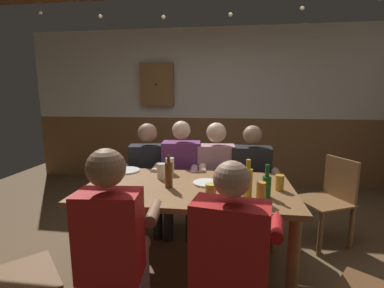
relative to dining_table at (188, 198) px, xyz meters
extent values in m
plane|color=brown|center=(0.00, 0.09, -0.66)|extent=(7.53, 7.53, 0.00)
cube|color=beige|center=(0.00, 2.58, 1.20)|extent=(6.27, 0.12, 1.48)
cube|color=brown|center=(0.00, 2.58, -0.10)|extent=(6.27, 0.12, 1.12)
cube|color=brown|center=(0.00, 0.00, 0.09)|extent=(1.70, 0.95, 0.04)
cylinder|color=brown|center=(-0.77, -0.40, -0.30)|extent=(0.08, 0.08, 0.73)
cylinder|color=brown|center=(0.77, -0.40, -0.30)|extent=(0.08, 0.08, 0.73)
cylinder|color=brown|center=(-0.77, 0.40, -0.30)|extent=(0.08, 0.08, 0.73)
cylinder|color=brown|center=(0.77, 0.40, -0.30)|extent=(0.08, 0.08, 0.73)
cube|color=black|center=(-0.57, 0.78, 0.05)|extent=(0.44, 0.30, 0.49)
sphere|color=#9E755B|center=(-0.57, 0.78, 0.43)|extent=(0.22, 0.22, 0.22)
cylinder|color=black|center=(-0.44, 0.67, -0.18)|extent=(0.20, 0.40, 0.13)
cylinder|color=black|center=(-0.66, 0.62, -0.18)|extent=(0.20, 0.40, 0.13)
cylinder|color=black|center=(-0.40, 0.48, -0.45)|extent=(0.10, 0.10, 0.42)
cylinder|color=black|center=(-0.62, 0.44, -0.45)|extent=(0.10, 0.10, 0.42)
cylinder|color=black|center=(-0.29, 0.58, 0.07)|extent=(0.13, 0.29, 0.08)
cylinder|color=black|center=(-0.76, 0.49, 0.07)|extent=(0.13, 0.29, 0.08)
cube|color=#6B2D66|center=(-0.19, 0.78, 0.07)|extent=(0.43, 0.27, 0.54)
sphere|color=beige|center=(-0.19, 0.78, 0.47)|extent=(0.20, 0.20, 0.20)
cylinder|color=black|center=(-0.07, 0.66, -0.18)|extent=(0.16, 0.38, 0.13)
cylinder|color=black|center=(-0.29, 0.64, -0.18)|extent=(0.16, 0.38, 0.13)
cylinder|color=black|center=(-0.05, 0.48, -0.45)|extent=(0.10, 0.10, 0.42)
cylinder|color=black|center=(-0.28, 0.46, -0.45)|extent=(0.10, 0.10, 0.42)
cylinder|color=beige|center=(0.07, 0.54, 0.10)|extent=(0.10, 0.29, 0.08)
cylinder|color=beige|center=(-0.40, 0.50, 0.10)|extent=(0.10, 0.29, 0.08)
cube|color=#B78493|center=(0.19, 0.78, 0.06)|extent=(0.41, 0.24, 0.51)
sphere|color=beige|center=(0.19, 0.78, 0.45)|extent=(0.21, 0.21, 0.21)
cylinder|color=#997F60|center=(0.31, 0.65, -0.18)|extent=(0.16, 0.39, 0.13)
cylinder|color=#997F60|center=(0.09, 0.63, -0.18)|extent=(0.16, 0.39, 0.13)
cylinder|color=#997F60|center=(0.33, 0.46, -0.45)|extent=(0.10, 0.10, 0.42)
cylinder|color=#997F60|center=(0.11, 0.45, -0.45)|extent=(0.10, 0.10, 0.42)
cylinder|color=beige|center=(0.44, 0.55, 0.08)|extent=(0.10, 0.29, 0.08)
cylinder|color=#B78493|center=(-0.02, 0.51, 0.08)|extent=(0.10, 0.29, 0.08)
cube|color=black|center=(0.57, 0.78, 0.05)|extent=(0.43, 0.25, 0.50)
sphere|color=#9E755B|center=(0.57, 0.78, 0.43)|extent=(0.20, 0.20, 0.20)
cylinder|color=#33724C|center=(0.68, 0.63, -0.18)|extent=(0.15, 0.41, 0.13)
cylinder|color=#33724C|center=(0.45, 0.64, -0.18)|extent=(0.15, 0.41, 0.13)
cylinder|color=#33724C|center=(0.67, 0.43, -0.45)|extent=(0.10, 0.10, 0.42)
cylinder|color=#33724C|center=(0.44, 0.44, -0.45)|extent=(0.10, 0.10, 0.42)
cylinder|color=#9E755B|center=(0.80, 0.51, 0.08)|extent=(0.09, 0.28, 0.08)
cylinder|color=black|center=(0.32, 0.53, 0.08)|extent=(0.09, 0.28, 0.08)
cube|color=#AD1919|center=(-0.34, -0.78, 0.06)|extent=(0.38, 0.25, 0.51)
sphere|color=brown|center=(-0.34, -0.78, 0.45)|extent=(0.22, 0.22, 0.22)
cylinder|color=#B78493|center=(-0.45, -0.64, -0.18)|extent=(0.17, 0.41, 0.13)
cylinder|color=#B78493|center=(-0.26, -0.63, -0.18)|extent=(0.17, 0.41, 0.13)
cylinder|color=#B78493|center=(-0.47, -0.45, -0.45)|extent=(0.10, 0.10, 0.42)
cylinder|color=#B78493|center=(-0.27, -0.43, -0.45)|extent=(0.10, 0.10, 0.42)
cylinder|color=#AD1919|center=(-0.57, -0.55, 0.08)|extent=(0.11, 0.29, 0.08)
cylinder|color=brown|center=(-0.15, -0.51, 0.08)|extent=(0.11, 0.29, 0.08)
cube|color=#AD1919|center=(0.34, -0.78, 0.04)|extent=(0.44, 0.28, 0.49)
sphere|color=#9E755B|center=(0.34, -0.78, 0.42)|extent=(0.20, 0.20, 0.20)
cylinder|color=#AD1919|center=(0.26, -0.60, -0.18)|extent=(0.20, 0.44, 0.13)
cylinder|color=#AD1919|center=(0.48, -0.64, -0.18)|extent=(0.20, 0.44, 0.13)
cylinder|color=#AD1919|center=(0.29, -0.40, -0.45)|extent=(0.10, 0.10, 0.42)
cylinder|color=#AD1919|center=(0.51, -0.44, -0.45)|extent=(0.10, 0.10, 0.42)
cylinder|color=#9E755B|center=(0.15, -0.49, 0.07)|extent=(0.13, 0.29, 0.08)
cylinder|color=#AD1919|center=(0.61, -0.57, 0.07)|extent=(0.13, 0.29, 0.08)
cube|color=brown|center=(-0.89, -0.89, -0.21)|extent=(0.62, 0.62, 0.02)
cylinder|color=brown|center=(-0.89, -0.62, -0.44)|extent=(0.04, 0.04, 0.44)
cube|color=brown|center=(1.28, 0.62, -0.21)|extent=(0.59, 0.59, 0.02)
cube|color=brown|center=(1.46, 0.71, 0.01)|extent=(0.20, 0.37, 0.42)
cylinder|color=brown|center=(1.20, 0.37, -0.44)|extent=(0.04, 0.04, 0.44)
cylinder|color=brown|center=(1.03, 0.71, -0.44)|extent=(0.04, 0.04, 0.44)
cylinder|color=brown|center=(1.54, 0.53, -0.44)|extent=(0.04, 0.04, 0.44)
cylinder|color=brown|center=(1.37, 0.87, -0.44)|extent=(0.04, 0.04, 0.44)
cylinder|color=#F9E08C|center=(0.35, 0.35, 0.15)|extent=(0.04, 0.04, 0.08)
cylinder|color=white|center=(0.14, 0.07, 0.11)|extent=(0.23, 0.23, 0.01)
cylinder|color=white|center=(-0.67, 0.35, 0.11)|extent=(0.27, 0.27, 0.01)
cylinder|color=#593314|center=(-0.15, -0.07, 0.21)|extent=(0.06, 0.06, 0.21)
cylinder|color=#593314|center=(-0.15, -0.07, 0.34)|extent=(0.03, 0.03, 0.06)
cylinder|color=#195923|center=(0.60, -0.18, 0.18)|extent=(0.06, 0.06, 0.15)
cylinder|color=#195923|center=(0.60, -0.18, 0.30)|extent=(0.03, 0.03, 0.09)
cylinder|color=gold|center=(0.47, -0.22, 0.21)|extent=(0.07, 0.07, 0.21)
cylinder|color=gold|center=(0.47, -0.22, 0.36)|extent=(0.03, 0.03, 0.07)
cylinder|color=gold|center=(0.73, -0.01, 0.17)|extent=(0.07, 0.07, 0.12)
cylinder|color=white|center=(-0.27, 0.17, 0.17)|extent=(0.08, 0.08, 0.14)
cylinder|color=#E5C64C|center=(0.21, -0.40, 0.18)|extent=(0.08, 0.08, 0.16)
cylinder|color=gold|center=(0.55, -0.29, 0.18)|extent=(0.06, 0.06, 0.15)
cylinder|color=white|center=(-0.23, 0.34, 0.18)|extent=(0.08, 0.08, 0.15)
cube|color=brown|center=(-0.89, 2.45, 1.03)|extent=(0.56, 0.12, 0.70)
sphere|color=black|center=(-0.89, 2.38, 1.03)|extent=(0.03, 0.03, 0.03)
sphere|color=#F9EAB2|center=(-1.57, 0.54, 1.66)|extent=(0.04, 0.04, 0.04)
sphere|color=#F9EAB2|center=(-0.94, 0.54, 1.60)|extent=(0.04, 0.04, 0.04)
sphere|color=#F9EAB2|center=(-0.31, 0.54, 1.57)|extent=(0.04, 0.04, 0.04)
sphere|color=#F9EAB2|center=(0.31, 0.54, 1.57)|extent=(0.04, 0.04, 0.04)
sphere|color=#F9EAB2|center=(0.94, 0.54, 1.60)|extent=(0.04, 0.04, 0.04)
camera|label=1|loc=(0.31, -2.15, 0.84)|focal=25.57mm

